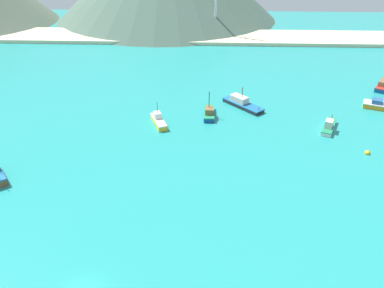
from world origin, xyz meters
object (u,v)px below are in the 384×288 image
object	(u,v)px
fishing_boat_9	(329,126)
buoy_0	(367,153)
fishing_boat_2	(384,85)
fishing_boat_10	(242,103)
fishing_boat_6	(380,105)
fishing_boat_11	(158,121)
fishing_boat_5	(209,113)

from	to	relation	value
fishing_boat_9	buoy_0	bearing A→B (deg)	-63.87
fishing_boat_2	fishing_boat_9	size ratio (longest dim) A/B	1.25
fishing_boat_2	fishing_boat_10	xyz separation A→B (m)	(-38.57, -13.59, -0.07)
fishing_boat_6	fishing_boat_11	bearing A→B (deg)	-168.63
fishing_boat_5	fishing_boat_6	distance (m)	40.79
fishing_boat_5	fishing_boat_6	xyz separation A→B (m)	(40.37, 5.84, -0.04)
fishing_boat_2	fishing_boat_10	world-z (taller)	fishing_boat_10
fishing_boat_6	fishing_boat_11	distance (m)	52.34
fishing_boat_5	buoy_0	size ratio (longest dim) A/B	7.24
fishing_boat_11	buoy_0	world-z (taller)	fishing_boat_11
fishing_boat_6	fishing_boat_9	xyz separation A→B (m)	(-14.95, -11.23, 0.00)
fishing_boat_6	fishing_boat_11	size ratio (longest dim) A/B	1.12
fishing_boat_10	fishing_boat_11	distance (m)	21.33
fishing_boat_6	fishing_boat_2	bearing A→B (deg)	65.77
fishing_boat_6	fishing_boat_9	size ratio (longest dim) A/B	1.04
fishing_boat_9	fishing_boat_11	distance (m)	36.38
fishing_boat_9	buoy_0	world-z (taller)	fishing_boat_9
fishing_boat_9	fishing_boat_5	bearing A→B (deg)	168.02
fishing_boat_2	buoy_0	xyz separation A→B (m)	(-16.24, -34.26, -0.73)
fishing_boat_9	fishing_boat_11	size ratio (longest dim) A/B	1.08
fishing_boat_5	fishing_boat_11	xyz separation A→B (m)	(-10.94, -4.48, 0.01)
fishing_boat_5	fishing_boat_6	world-z (taller)	fishing_boat_5
fishing_boat_2	buoy_0	size ratio (longest dim) A/B	9.59
fishing_boat_5	fishing_boat_10	size ratio (longest dim) A/B	0.74
fishing_boat_6	fishing_boat_9	distance (m)	18.70
fishing_boat_5	fishing_boat_10	distance (m)	9.65
fishing_boat_2	fishing_boat_5	bearing A→B (deg)	-157.49
fishing_boat_10	buoy_0	bearing A→B (deg)	-42.79
fishing_boat_6	fishing_boat_9	bearing A→B (deg)	-143.07
fishing_boat_5	fishing_boat_9	size ratio (longest dim) A/B	0.94
fishing_boat_6	buoy_0	world-z (taller)	fishing_boat_6
fishing_boat_9	buoy_0	xyz separation A→B (m)	(4.73, -9.64, -0.62)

